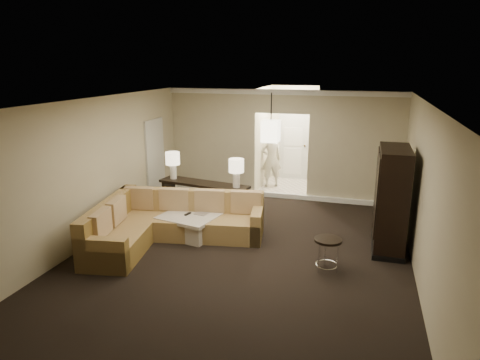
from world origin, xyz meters
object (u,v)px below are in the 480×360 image
(sectional_sofa, at_px, (166,224))
(armoire, at_px, (391,201))
(person, at_px, (271,156))
(console_table, at_px, (204,197))
(drink_table, at_px, (328,248))
(coffee_table, at_px, (192,224))

(sectional_sofa, relative_size, armoire, 1.62)
(sectional_sofa, bearing_deg, person, 66.19)
(sectional_sofa, relative_size, console_table, 1.44)
(drink_table, bearing_deg, armoire, 51.52)
(coffee_table, bearing_deg, drink_table, -16.80)
(coffee_table, distance_m, console_table, 1.06)
(sectional_sofa, height_order, drink_table, sectional_sofa)
(coffee_table, height_order, armoire, armoire)
(sectional_sofa, height_order, person, person)
(console_table, height_order, drink_table, console_table)
(sectional_sofa, bearing_deg, armoire, 2.81)
(sectional_sofa, relative_size, drink_table, 5.42)
(coffee_table, bearing_deg, sectional_sofa, -126.96)
(console_table, bearing_deg, drink_table, -22.64)
(armoire, xyz_separation_m, person, (-3.04, 3.55, -0.05))
(sectional_sofa, xyz_separation_m, coffee_table, (0.35, 0.46, -0.13))
(sectional_sofa, height_order, coffee_table, sectional_sofa)
(armoire, bearing_deg, person, 130.58)
(sectional_sofa, distance_m, person, 4.62)
(console_table, height_order, person, person)
(console_table, xyz_separation_m, drink_table, (2.94, -1.88, -0.07))
(armoire, height_order, person, armoire)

